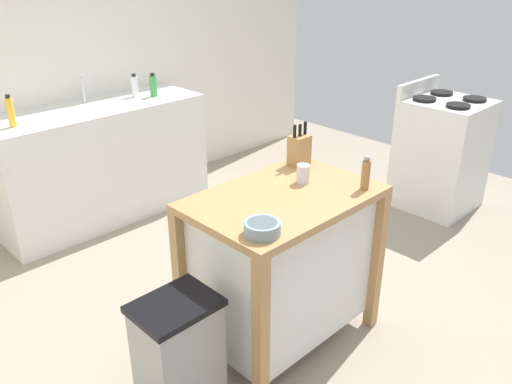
{
  "coord_description": "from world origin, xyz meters",
  "views": [
    {
      "loc": [
        -1.78,
        -1.59,
        1.99
      ],
      "look_at": [
        -0.03,
        0.19,
        0.84
      ],
      "focal_mm": 36.61,
      "sensor_mm": 36.0,
      "label": 1
    }
  ],
  "objects_px": {
    "kitchen_island": "(282,261)",
    "trash_bin": "(179,360)",
    "bottle_spray_cleaner": "(11,112)",
    "drinking_cup": "(303,174)",
    "sink_faucet": "(83,89)",
    "bottle_dish_soap": "(153,86)",
    "pepper_grinder": "(366,173)",
    "stove": "(441,153)",
    "knife_block": "(299,149)",
    "bottle_hand_soap": "(135,86)",
    "bowl_ceramic_small": "(262,228)"
  },
  "relations": [
    {
      "from": "bowl_ceramic_small",
      "to": "sink_faucet",
      "type": "relative_size",
      "value": 0.73
    },
    {
      "from": "drinking_cup",
      "to": "bottle_spray_cleaner",
      "type": "xyz_separation_m",
      "value": [
        -0.74,
        1.94,
        0.08
      ]
    },
    {
      "from": "kitchen_island",
      "to": "sink_faucet",
      "type": "xyz_separation_m",
      "value": [
        0.09,
        2.2,
        0.53
      ]
    },
    {
      "from": "pepper_grinder",
      "to": "stove",
      "type": "relative_size",
      "value": 0.18
    },
    {
      "from": "kitchen_island",
      "to": "bottle_spray_cleaner",
      "type": "xyz_separation_m",
      "value": [
        -0.55,
        1.98,
        0.52
      ]
    },
    {
      "from": "bowl_ceramic_small",
      "to": "pepper_grinder",
      "type": "relative_size",
      "value": 0.87
    },
    {
      "from": "knife_block",
      "to": "stove",
      "type": "bearing_deg",
      "value": 0.71
    },
    {
      "from": "drinking_cup",
      "to": "pepper_grinder",
      "type": "height_order",
      "value": "pepper_grinder"
    },
    {
      "from": "knife_block",
      "to": "bowl_ceramic_small",
      "type": "xyz_separation_m",
      "value": [
        -0.72,
        -0.43,
        -0.06
      ]
    },
    {
      "from": "kitchen_island",
      "to": "bottle_dish_soap",
      "type": "relative_size",
      "value": 5.1
    },
    {
      "from": "sink_faucet",
      "to": "stove",
      "type": "distance_m",
      "value": 2.92
    },
    {
      "from": "bowl_ceramic_small",
      "to": "bottle_dish_soap",
      "type": "relative_size",
      "value": 0.84
    },
    {
      "from": "bowl_ceramic_small",
      "to": "pepper_grinder",
      "type": "distance_m",
      "value": 0.71
    },
    {
      "from": "pepper_grinder",
      "to": "stove",
      "type": "height_order",
      "value": "pepper_grinder"
    },
    {
      "from": "drinking_cup",
      "to": "trash_bin",
      "type": "relative_size",
      "value": 0.16
    },
    {
      "from": "bottle_spray_cleaner",
      "to": "bottle_dish_soap",
      "type": "relative_size",
      "value": 1.16
    },
    {
      "from": "bottle_spray_cleaner",
      "to": "stove",
      "type": "bearing_deg",
      "value": -32.26
    },
    {
      "from": "bowl_ceramic_small",
      "to": "trash_bin",
      "type": "bearing_deg",
      "value": 155.97
    },
    {
      "from": "knife_block",
      "to": "stove",
      "type": "distance_m",
      "value": 1.9
    },
    {
      "from": "bottle_dish_soap",
      "to": "trash_bin",
      "type": "bearing_deg",
      "value": -122.81
    },
    {
      "from": "kitchen_island",
      "to": "drinking_cup",
      "type": "height_order",
      "value": "drinking_cup"
    },
    {
      "from": "kitchen_island",
      "to": "trash_bin",
      "type": "height_order",
      "value": "kitchen_island"
    },
    {
      "from": "drinking_cup",
      "to": "sink_faucet",
      "type": "relative_size",
      "value": 0.45
    },
    {
      "from": "kitchen_island",
      "to": "pepper_grinder",
      "type": "bearing_deg",
      "value": -34.77
    },
    {
      "from": "drinking_cup",
      "to": "sink_faucet",
      "type": "height_order",
      "value": "sink_faucet"
    },
    {
      "from": "bottle_hand_soap",
      "to": "bottle_spray_cleaner",
      "type": "relative_size",
      "value": 0.84
    },
    {
      "from": "stove",
      "to": "pepper_grinder",
      "type": "bearing_deg",
      "value": -165.3
    },
    {
      "from": "knife_block",
      "to": "sink_faucet",
      "type": "bearing_deg",
      "value": 97.96
    },
    {
      "from": "knife_block",
      "to": "pepper_grinder",
      "type": "height_order",
      "value": "knife_block"
    },
    {
      "from": "knife_block",
      "to": "bottle_hand_soap",
      "type": "relative_size",
      "value": 1.31
    },
    {
      "from": "bottle_hand_soap",
      "to": "bottle_dish_soap",
      "type": "distance_m",
      "value": 0.15
    },
    {
      "from": "drinking_cup",
      "to": "sink_faucet",
      "type": "bearing_deg",
      "value": 92.59
    },
    {
      "from": "sink_faucet",
      "to": "bottle_spray_cleaner",
      "type": "relative_size",
      "value": 1.0
    },
    {
      "from": "bottle_hand_soap",
      "to": "stove",
      "type": "height_order",
      "value": "bottle_hand_soap"
    },
    {
      "from": "sink_faucet",
      "to": "trash_bin",
      "type": "bearing_deg",
      "value": -109.87
    },
    {
      "from": "bowl_ceramic_small",
      "to": "pepper_grinder",
      "type": "height_order",
      "value": "pepper_grinder"
    },
    {
      "from": "pepper_grinder",
      "to": "sink_faucet",
      "type": "xyz_separation_m",
      "value": [
        -0.26,
        2.44,
        0.05
      ]
    },
    {
      "from": "knife_block",
      "to": "drinking_cup",
      "type": "bearing_deg",
      "value": -133.86
    },
    {
      "from": "trash_bin",
      "to": "stove",
      "type": "relative_size",
      "value": 0.61
    },
    {
      "from": "trash_bin",
      "to": "bottle_spray_cleaner",
      "type": "relative_size",
      "value": 2.86
    },
    {
      "from": "drinking_cup",
      "to": "stove",
      "type": "relative_size",
      "value": 0.1
    },
    {
      "from": "kitchen_island",
      "to": "drinking_cup",
      "type": "xyz_separation_m",
      "value": [
        0.18,
        0.04,
        0.44
      ]
    },
    {
      "from": "knife_block",
      "to": "bottle_spray_cleaner",
      "type": "relative_size",
      "value": 1.1
    },
    {
      "from": "bottle_spray_cleaner",
      "to": "sink_faucet",
      "type": "bearing_deg",
      "value": 19.04
    },
    {
      "from": "kitchen_island",
      "to": "bottle_spray_cleaner",
      "type": "distance_m",
      "value": 2.12
    },
    {
      "from": "bottle_spray_cleaner",
      "to": "stove",
      "type": "distance_m",
      "value": 3.29
    },
    {
      "from": "knife_block",
      "to": "pepper_grinder",
      "type": "bearing_deg",
      "value": -92.27
    },
    {
      "from": "drinking_cup",
      "to": "pepper_grinder",
      "type": "relative_size",
      "value": 0.54
    },
    {
      "from": "drinking_cup",
      "to": "trash_bin",
      "type": "distance_m",
      "value": 1.1
    },
    {
      "from": "sink_faucet",
      "to": "bowl_ceramic_small",
      "type": "bearing_deg",
      "value": -100.49
    }
  ]
}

